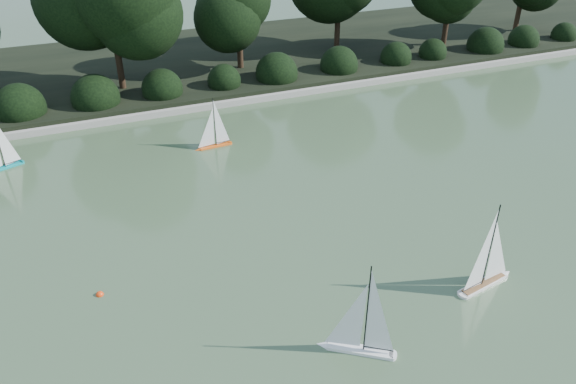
{
  "coord_description": "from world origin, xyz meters",
  "views": [
    {
      "loc": [
        -4.62,
        -6.4,
        6.39
      ],
      "look_at": [
        -0.95,
        2.46,
        0.7
      ],
      "focal_mm": 35.0,
      "sensor_mm": 36.0,
      "label": 1
    }
  ],
  "objects_px": {
    "sailboat_white_a": "(355,337)",
    "race_buoy": "(100,295)",
    "sailboat_white_b": "(490,271)",
    "sailboat_orange": "(212,139)"
  },
  "relations": [
    {
      "from": "sailboat_white_a",
      "to": "race_buoy",
      "type": "xyz_separation_m",
      "value": [
        -3.41,
        2.76,
        -0.26
      ]
    },
    {
      "from": "sailboat_white_a",
      "to": "sailboat_white_b",
      "type": "xyz_separation_m",
      "value": [
        2.89,
        0.48,
        0.01
      ]
    },
    {
      "from": "sailboat_orange",
      "to": "race_buoy",
      "type": "relative_size",
      "value": 10.59
    },
    {
      "from": "sailboat_white_b",
      "to": "sailboat_orange",
      "type": "height_order",
      "value": "sailboat_white_b"
    },
    {
      "from": "sailboat_white_a",
      "to": "race_buoy",
      "type": "distance_m",
      "value": 4.4
    },
    {
      "from": "sailboat_white_b",
      "to": "race_buoy",
      "type": "height_order",
      "value": "sailboat_white_b"
    },
    {
      "from": "sailboat_white_a",
      "to": "sailboat_orange",
      "type": "relative_size",
      "value": 1.21
    },
    {
      "from": "race_buoy",
      "to": "sailboat_white_a",
      "type": "bearing_deg",
      "value": -39.02
    },
    {
      "from": "sailboat_white_a",
      "to": "sailboat_white_b",
      "type": "relative_size",
      "value": 0.94
    },
    {
      "from": "sailboat_white_a",
      "to": "sailboat_orange",
      "type": "height_order",
      "value": "sailboat_white_a"
    }
  ]
}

